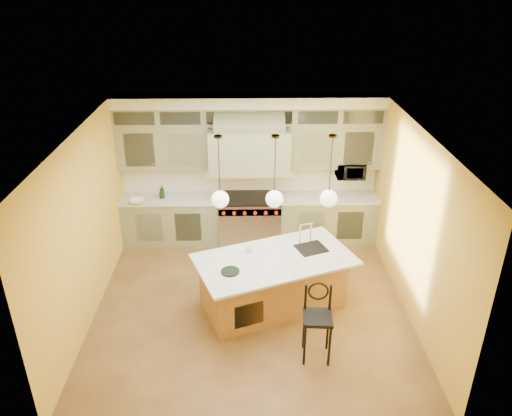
{
  "coord_description": "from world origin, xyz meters",
  "views": [
    {
      "loc": [
        -0.06,
        -6.68,
        5.02
      ],
      "look_at": [
        0.09,
        0.7,
        1.42
      ],
      "focal_mm": 35.0,
      "sensor_mm": 36.0,
      "label": 1
    }
  ],
  "objects_px": {
    "range": "(250,218)",
    "kitchen_island": "(273,281)",
    "counter_stool": "(318,318)",
    "microwave": "(350,170)"
  },
  "relations": [
    {
      "from": "range",
      "to": "kitchen_island",
      "type": "relative_size",
      "value": 0.44
    },
    {
      "from": "kitchen_island",
      "to": "range",
      "type": "bearing_deg",
      "value": 77.9
    },
    {
      "from": "range",
      "to": "microwave",
      "type": "xyz_separation_m",
      "value": [
        1.95,
        0.11,
        0.96
      ]
    },
    {
      "from": "kitchen_island",
      "to": "counter_stool",
      "type": "relative_size",
      "value": 2.37
    },
    {
      "from": "kitchen_island",
      "to": "counter_stool",
      "type": "height_order",
      "value": "kitchen_island"
    },
    {
      "from": "counter_stool",
      "to": "microwave",
      "type": "height_order",
      "value": "microwave"
    },
    {
      "from": "counter_stool",
      "to": "kitchen_island",
      "type": "bearing_deg",
      "value": 119.35
    },
    {
      "from": "range",
      "to": "kitchen_island",
      "type": "height_order",
      "value": "kitchen_island"
    },
    {
      "from": "range",
      "to": "counter_stool",
      "type": "distance_m",
      "value": 3.47
    },
    {
      "from": "range",
      "to": "counter_stool",
      "type": "bearing_deg",
      "value": -74.92
    }
  ]
}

